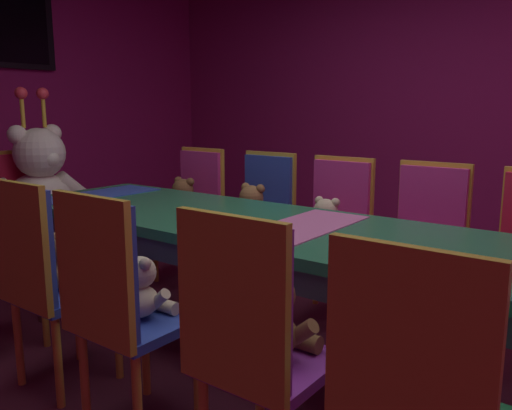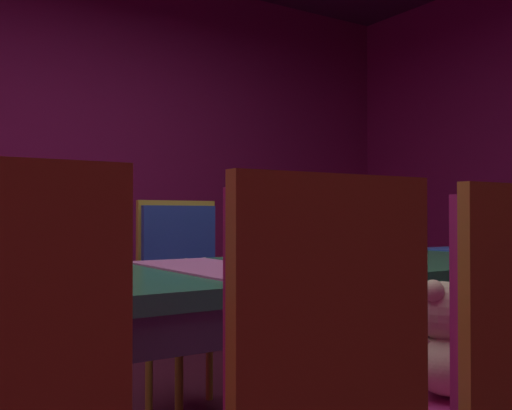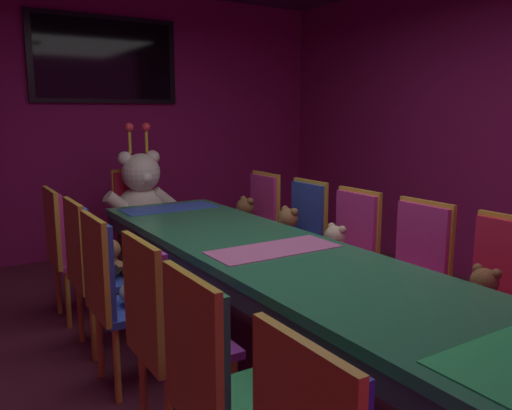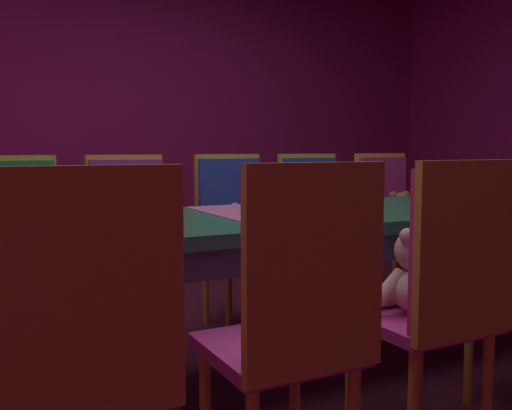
{
  "view_description": "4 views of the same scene",
  "coord_description": "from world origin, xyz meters",
  "px_view_note": "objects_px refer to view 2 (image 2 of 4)",
  "views": [
    {
      "loc": [
        -2.05,
        -1.27,
        1.29
      ],
      "look_at": [
        0.13,
        0.37,
        0.78
      ],
      "focal_mm": 37.06,
      "sensor_mm": 36.0,
      "label": 1
    },
    {
      "loc": [
        1.67,
        -0.94,
        0.92
      ],
      "look_at": [
        -0.13,
        0.24,
        0.95
      ],
      "focal_mm": 41.02,
      "sensor_mm": 36.0,
      "label": 2
    },
    {
      "loc": [
        -1.62,
        -2.37,
        1.52
      ],
      "look_at": [
        -0.02,
        0.16,
        0.98
      ],
      "focal_mm": 36.24,
      "sensor_mm": 36.0,
      "label": 3
    },
    {
      "loc": [
        2.14,
        -1.09,
        1.02
      ],
      "look_at": [
        -0.22,
        0.13,
        0.76
      ],
      "focal_mm": 40.3,
      "sensor_mm": 36.0,
      "label": 4
    }
  ],
  "objects_px": {
    "chair_left_5": "(359,269)",
    "teddy_left_5": "(377,274)",
    "chair_right_3": "(492,353)",
    "teddy_right_3": "(441,346)",
    "teddy_left_3": "(197,291)",
    "chair_left_4": "(278,275)",
    "teddy_left_2": "(62,298)",
    "chair_right_2": "(308,398)",
    "chair_left_2": "(53,292)",
    "teddy_left_4": "(294,283)",
    "chair_left_3": "(184,282)",
    "banquet_table": "(216,294)"
  },
  "relations": [
    {
      "from": "chair_left_5",
      "to": "teddy_left_5",
      "type": "bearing_deg",
      "value": 0.0
    },
    {
      "from": "chair_right_3",
      "to": "teddy_right_3",
      "type": "height_order",
      "value": "chair_right_3"
    },
    {
      "from": "teddy_right_3",
      "to": "chair_left_5",
      "type": "bearing_deg",
      "value": -37.22
    },
    {
      "from": "teddy_left_3",
      "to": "chair_left_4",
      "type": "xyz_separation_m",
      "value": [
        -0.12,
        0.54,
        0.03
      ]
    },
    {
      "from": "teddy_left_2",
      "to": "chair_left_4",
      "type": "distance_m",
      "value": 1.17
    },
    {
      "from": "chair_right_2",
      "to": "chair_left_2",
      "type": "bearing_deg",
      "value": 0.53
    },
    {
      "from": "teddy_left_3",
      "to": "teddy_left_5",
      "type": "height_order",
      "value": "teddy_left_5"
    },
    {
      "from": "chair_left_2",
      "to": "chair_right_3",
      "type": "height_order",
      "value": "same"
    },
    {
      "from": "chair_left_4",
      "to": "chair_right_2",
      "type": "bearing_deg",
      "value": -33.98
    },
    {
      "from": "chair_left_4",
      "to": "chair_right_3",
      "type": "relative_size",
      "value": 1.0
    },
    {
      "from": "teddy_left_2",
      "to": "chair_right_3",
      "type": "height_order",
      "value": "chair_right_3"
    },
    {
      "from": "chair_left_4",
      "to": "chair_right_2",
      "type": "distance_m",
      "value": 2.04
    },
    {
      "from": "teddy_left_4",
      "to": "chair_left_5",
      "type": "xyz_separation_m",
      "value": [
        -0.16,
        0.59,
        0.03
      ]
    },
    {
      "from": "chair_left_3",
      "to": "chair_left_2",
      "type": "bearing_deg",
      "value": -86.86
    },
    {
      "from": "chair_left_3",
      "to": "teddy_right_3",
      "type": "distance_m",
      "value": 1.54
    },
    {
      "from": "teddy_left_4",
      "to": "chair_right_3",
      "type": "relative_size",
      "value": 0.28
    },
    {
      "from": "teddy_left_4",
      "to": "chair_right_3",
      "type": "distance_m",
      "value": 1.63
    },
    {
      "from": "chair_left_3",
      "to": "chair_right_3",
      "type": "height_order",
      "value": "same"
    },
    {
      "from": "chair_left_3",
      "to": "chair_left_4",
      "type": "relative_size",
      "value": 1.0
    },
    {
      "from": "banquet_table",
      "to": "teddy_left_2",
      "type": "height_order",
      "value": "teddy_left_2"
    },
    {
      "from": "banquet_table",
      "to": "teddy_left_4",
      "type": "bearing_deg",
      "value": 129.43
    },
    {
      "from": "teddy_left_3",
      "to": "chair_left_3",
      "type": "bearing_deg",
      "value": -180.0
    },
    {
      "from": "chair_left_2",
      "to": "chair_left_5",
      "type": "xyz_separation_m",
      "value": [
        -0.03,
        1.75,
        0.0
      ]
    },
    {
      "from": "teddy_left_3",
      "to": "teddy_right_3",
      "type": "bearing_deg",
      "value": -1.56
    },
    {
      "from": "chair_left_5",
      "to": "teddy_right_3",
      "type": "height_order",
      "value": "chair_left_5"
    },
    {
      "from": "teddy_left_3",
      "to": "teddy_left_4",
      "type": "height_order",
      "value": "teddy_left_4"
    },
    {
      "from": "chair_left_5",
      "to": "chair_left_2",
      "type": "bearing_deg",
      "value": -88.96
    },
    {
      "from": "chair_left_4",
      "to": "chair_left_5",
      "type": "xyz_separation_m",
      "value": [
        -0.02,
        0.59,
        0.0
      ]
    },
    {
      "from": "teddy_left_2",
      "to": "teddy_left_3",
      "type": "xyz_separation_m",
      "value": [
        -0.04,
        0.62,
        -0.02
      ]
    },
    {
      "from": "chair_left_2",
      "to": "teddy_left_5",
      "type": "distance_m",
      "value": 1.75
    },
    {
      "from": "chair_left_3",
      "to": "chair_right_3",
      "type": "bearing_deg",
      "value": -1.3
    },
    {
      "from": "chair_left_2",
      "to": "chair_left_3",
      "type": "distance_m",
      "value": 0.62
    },
    {
      "from": "teddy_left_3",
      "to": "teddy_left_5",
      "type": "xyz_separation_m",
      "value": [
        0.0,
        1.13,
        0.01
      ]
    },
    {
      "from": "chair_left_5",
      "to": "teddy_left_5",
      "type": "distance_m",
      "value": 0.14
    },
    {
      "from": "teddy_left_3",
      "to": "teddy_left_4",
      "type": "xyz_separation_m",
      "value": [
        0.02,
        0.54,
        0.0
      ]
    },
    {
      "from": "chair_left_3",
      "to": "chair_left_4",
      "type": "height_order",
      "value": "same"
    },
    {
      "from": "teddy_left_4",
      "to": "teddy_right_3",
      "type": "bearing_deg",
      "value": -22.67
    },
    {
      "from": "chair_left_2",
      "to": "teddy_right_3",
      "type": "distance_m",
      "value": 1.62
    },
    {
      "from": "chair_left_2",
      "to": "teddy_left_2",
      "type": "bearing_deg",
      "value": -0.0
    },
    {
      "from": "chair_left_4",
      "to": "teddy_left_5",
      "type": "bearing_deg",
      "value": 78.13
    },
    {
      "from": "chair_left_2",
      "to": "chair_right_3",
      "type": "relative_size",
      "value": 1.0
    },
    {
      "from": "chair_left_4",
      "to": "teddy_left_5",
      "type": "distance_m",
      "value": 0.61
    },
    {
      "from": "chair_left_5",
      "to": "teddy_right_3",
      "type": "xyz_separation_m",
      "value": [
        1.54,
        -1.17,
        -0.01
      ]
    },
    {
      "from": "chair_left_2",
      "to": "chair_right_2",
      "type": "xyz_separation_m",
      "value": [
        1.68,
        0.02,
        0.0
      ]
    },
    {
      "from": "teddy_left_3",
      "to": "teddy_right_3",
      "type": "height_order",
      "value": "teddy_right_3"
    },
    {
      "from": "chair_left_2",
      "to": "banquet_table",
      "type": "bearing_deg",
      "value": 20.77
    },
    {
      "from": "teddy_left_4",
      "to": "teddy_left_5",
      "type": "height_order",
      "value": "teddy_left_5"
    },
    {
      "from": "chair_right_2",
      "to": "teddy_right_3",
      "type": "distance_m",
      "value": 0.59
    },
    {
      "from": "teddy_left_4",
      "to": "chair_right_2",
      "type": "distance_m",
      "value": 1.92
    },
    {
      "from": "teddy_left_5",
      "to": "teddy_right_3",
      "type": "relative_size",
      "value": 0.95
    }
  ]
}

